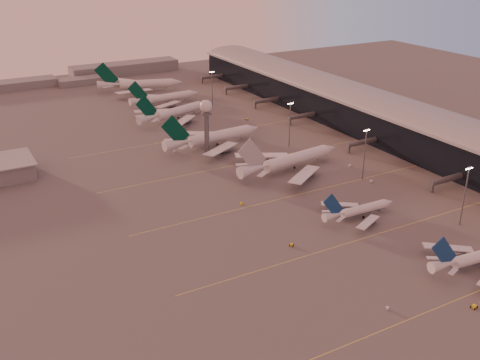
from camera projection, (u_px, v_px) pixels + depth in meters
ground at (344, 262)px, 196.97m from camera, size 700.00×700.00×0.00m
taxiway_markings at (318, 189)px, 255.36m from camera, size 180.00×185.25×0.02m
terminal at (372, 113)px, 329.47m from camera, size 57.00×362.00×23.04m
radar_tower at (206, 116)px, 287.34m from camera, size 6.40×6.40×31.10m
mast_a at (465, 193)px, 217.48m from camera, size 3.60×0.56×25.00m
mast_b at (365, 152)px, 260.32m from camera, size 3.60×0.56×25.00m
mast_c at (290, 122)px, 302.26m from camera, size 3.60×0.56×25.00m
mast_d at (212, 87)px, 373.65m from camera, size 3.60×0.56×25.00m
distant_horizon at (94, 73)px, 457.77m from camera, size 165.00×37.50×9.00m
narrowbody_near at (476, 259)px, 192.63m from camera, size 39.88×31.68×15.60m
narrowbody_mid at (359, 211)px, 227.41m from camera, size 35.77×28.55×13.97m
widebody_white at (290, 163)px, 274.17m from camera, size 62.04×49.41×21.88m
greentail_a at (214, 140)px, 305.88m from camera, size 60.74×48.87×22.07m
greentail_b at (175, 114)px, 351.54m from camera, size 54.99×43.72×20.66m
greentail_c at (165, 99)px, 385.15m from camera, size 52.26×42.10×18.97m
greentail_d at (140, 86)px, 417.31m from camera, size 61.40×48.87×22.96m
gsv_truck_a at (388, 306)px, 171.57m from camera, size 5.03×4.65×2.04m
gsv_tug_near at (474, 307)px, 172.10m from camera, size 2.90×4.15×1.09m
gsv_tug_mid at (292, 245)px, 207.12m from camera, size 3.78×3.78×0.95m
gsv_truck_b at (372, 180)px, 261.20m from camera, size 6.35×2.65×2.51m
gsv_truck_c at (242, 202)px, 239.60m from camera, size 5.44×3.30×2.07m
gsv_catering_b at (351, 162)px, 279.63m from camera, size 5.57×3.57×4.23m
gsv_tug_far at (254, 158)px, 289.44m from camera, size 3.15×3.86×0.95m
gsv_truck_d at (174, 150)px, 298.41m from camera, size 2.39×5.95×2.38m
gsv_tug_hangar at (247, 119)px, 352.34m from camera, size 3.59×2.92×0.89m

